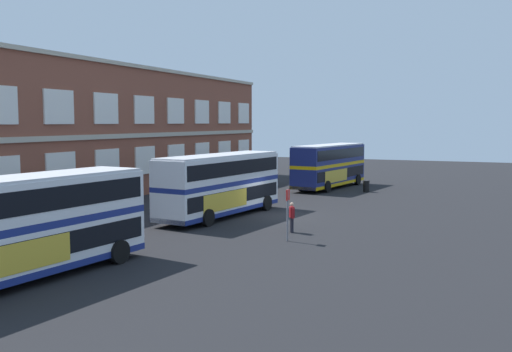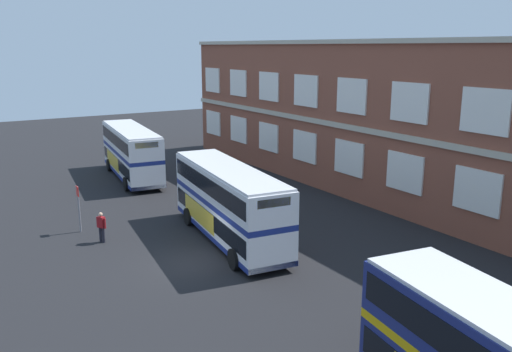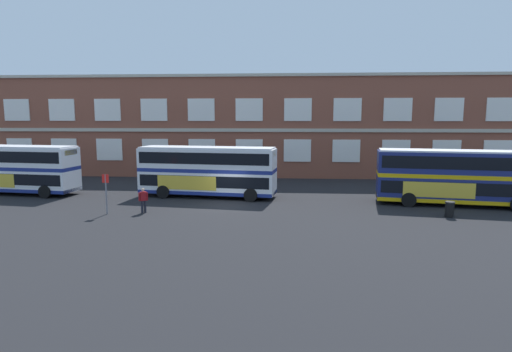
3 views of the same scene
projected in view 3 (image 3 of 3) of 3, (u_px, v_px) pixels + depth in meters
ground_plane at (229, 200)px, 33.72m from camera, size 120.00×120.00×0.00m
brick_terminal_building at (252, 127)px, 48.73m from camera, size 55.42×8.19×10.85m
double_decker_near at (13, 169)px, 36.05m from camera, size 11.23×3.89×4.07m
double_decker_middle at (207, 171)px, 34.65m from camera, size 11.23×3.92×4.07m
double_decker_far at (455, 177)px, 31.32m from camera, size 11.26×4.20×4.07m
waiting_passenger at (143, 199)px, 29.06m from camera, size 0.60×0.42×1.70m
bus_stand_flag at (106, 190)px, 28.55m from camera, size 0.44×0.10×2.70m
station_litter_bin at (450, 209)px, 27.87m from camera, size 0.60×0.60×1.03m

